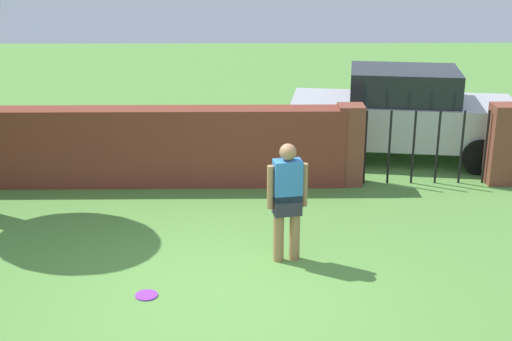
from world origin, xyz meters
name	(u,v)px	position (x,y,z in m)	size (l,w,h in m)	color
ground_plane	(225,293)	(0.00, 0.00, 0.00)	(40.00, 40.00, 0.00)	#568C3D
brick_wall	(143,147)	(-1.50, 3.90, 0.68)	(6.86, 0.50, 1.35)	brown
person	(287,197)	(0.79, 0.91, 0.90)	(0.53, 0.28, 1.62)	#9E704C
fence_gate	(426,145)	(3.34, 3.90, 0.70)	(3.06, 0.44, 1.40)	brown
car	(402,113)	(3.24, 5.44, 0.86)	(4.41, 2.40, 1.72)	#B7B7BC
frisbee_purple	(146,295)	(-0.95, -0.06, 0.01)	(0.27, 0.27, 0.02)	purple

